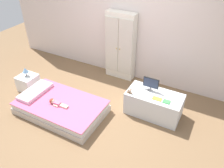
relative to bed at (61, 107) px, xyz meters
The scene contains 13 objects.
ground_plane 0.63m from the bed, 25.79° to the left, with size 10.00×10.00×0.02m, color brown.
back_wall 2.28m from the bed, 73.23° to the left, with size 6.40×0.05×2.70m, color silver.
bed is the anchor object (origin of this frame).
pillow 0.64m from the bed, behind, with size 0.32×0.70×0.07m, color silver.
doll 0.19m from the bed, 114.99° to the right, with size 0.39×0.14×0.10m.
nightstand 1.14m from the bed, 166.08° to the left, with size 0.37×0.37×0.34m, color white.
table_lamp 1.19m from the bed, 166.08° to the left, with size 0.13×0.13×0.20m.
wardrobe 1.85m from the bed, 76.47° to the left, with size 0.66×0.25×1.53m.
tv_stand 1.75m from the bed, 26.93° to the left, with size 1.01×0.52×0.46m, color silver.
tv_monitor 1.75m from the bed, 31.55° to the left, with size 0.29×0.10×0.26m.
rocking_horse_toy 1.35m from the bed, 28.21° to the left, with size 0.10×0.04×0.12m.
book_yellow 1.80m from the bed, 22.45° to the left, with size 0.16×0.09×0.02m, color gold.
book_green 1.96m from the bed, 20.51° to the left, with size 0.12×0.10×0.02m, color #429E51.
Camera 1 is at (1.85, -2.71, 2.94)m, focal length 36.33 mm.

